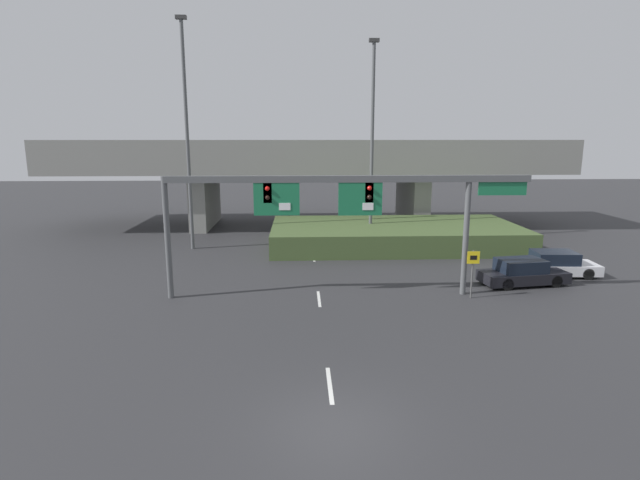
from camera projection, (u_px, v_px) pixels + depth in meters
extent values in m
plane|color=#2D2D30|center=(335.00, 424.00, 13.60)|extent=(160.00, 160.00, 0.00)
cube|color=silver|center=(330.00, 385.00, 15.77)|extent=(0.14, 2.40, 0.01)
cube|color=silver|center=(319.00, 299.00, 24.20)|extent=(0.14, 2.40, 0.01)
cube|color=silver|center=(314.00, 257.00, 32.62)|extent=(0.14, 2.40, 0.01)
cube|color=silver|center=(311.00, 233.00, 41.05)|extent=(0.14, 2.40, 0.01)
cylinder|color=#515456|center=(168.00, 238.00, 23.79)|extent=(0.28, 0.28, 5.92)
cylinder|color=#515456|center=(466.00, 236.00, 24.38)|extent=(0.28, 0.28, 5.92)
cube|color=#515456|center=(350.00, 179.00, 23.58)|extent=(17.39, 0.32, 0.32)
cube|color=black|center=(268.00, 193.00, 23.55)|extent=(0.40, 0.28, 0.95)
sphere|color=red|center=(267.00, 189.00, 23.34)|extent=(0.22, 0.22, 0.22)
sphere|color=black|center=(268.00, 198.00, 23.42)|extent=(0.22, 0.22, 0.22)
cube|color=black|center=(369.00, 192.00, 23.75)|extent=(0.40, 0.28, 0.95)
sphere|color=red|center=(370.00, 188.00, 23.53)|extent=(0.22, 0.22, 0.22)
sphere|color=black|center=(369.00, 197.00, 23.62)|extent=(0.22, 0.22, 0.22)
cube|color=#196B42|center=(277.00, 199.00, 23.53)|extent=(2.17, 0.08, 1.54)
cube|color=white|center=(285.00, 207.00, 23.56)|extent=(0.54, 0.03, 0.34)
cube|color=#196B42|center=(360.00, 199.00, 23.69)|extent=(2.09, 0.08, 1.57)
cube|color=white|center=(368.00, 206.00, 23.73)|extent=(0.52, 0.03, 0.35)
cube|color=#196B42|center=(502.00, 189.00, 23.92)|extent=(2.35, 0.07, 0.64)
cylinder|color=#4C4C4C|center=(472.00, 274.00, 24.09)|extent=(0.08, 0.08, 2.39)
cube|color=yellow|center=(473.00, 258.00, 23.88)|extent=(0.60, 0.03, 0.60)
cube|color=black|center=(474.00, 258.00, 23.86)|extent=(0.33, 0.01, 0.21)
cylinder|color=#515456|center=(187.00, 139.00, 33.63)|extent=(0.24, 0.24, 15.16)
cube|color=#333333|center=(181.00, 17.00, 32.08)|extent=(0.70, 0.36, 0.24)
cylinder|color=#515456|center=(372.00, 147.00, 35.31)|extent=(0.24, 0.24, 14.05)
cube|color=#333333|center=(374.00, 40.00, 33.87)|extent=(0.70, 0.36, 0.24)
cube|color=gray|center=(309.00, 161.00, 43.69)|extent=(43.33, 9.85, 1.85)
cube|color=gray|center=(311.00, 146.00, 38.79)|extent=(43.33, 0.40, 0.90)
cube|color=gray|center=(205.00, 199.00, 43.98)|extent=(1.40, 7.88, 4.76)
cube|color=gray|center=(412.00, 198.00, 44.73)|extent=(1.40, 7.88, 4.76)
cube|color=#42562D|center=(394.00, 235.00, 36.14)|extent=(17.63, 8.86, 1.53)
cube|color=black|center=(523.00, 276.00, 26.49)|extent=(4.74, 2.44, 0.56)
cube|color=black|center=(521.00, 265.00, 26.33)|extent=(2.56, 1.95, 0.67)
cylinder|color=black|center=(538.00, 273.00, 27.53)|extent=(0.67, 0.31, 0.64)
cylinder|color=black|center=(556.00, 281.00, 26.02)|extent=(0.67, 0.31, 0.64)
cylinder|color=black|center=(491.00, 276.00, 27.01)|extent=(0.67, 0.31, 0.64)
cylinder|color=black|center=(507.00, 284.00, 25.50)|extent=(0.67, 0.31, 0.64)
cube|color=silver|center=(557.00, 268.00, 28.23)|extent=(4.48, 2.13, 0.57)
cube|color=black|center=(554.00, 257.00, 28.11)|extent=(2.37, 1.82, 0.67)
cylinder|color=black|center=(573.00, 266.00, 29.04)|extent=(0.65, 0.26, 0.64)
cylinder|color=black|center=(588.00, 274.00, 27.43)|extent=(0.65, 0.26, 0.64)
cylinder|color=black|center=(527.00, 266.00, 29.09)|extent=(0.65, 0.26, 0.64)
cylinder|color=black|center=(538.00, 274.00, 27.48)|extent=(0.65, 0.26, 0.64)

